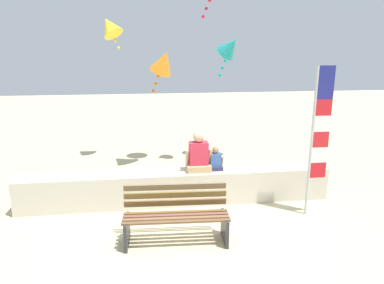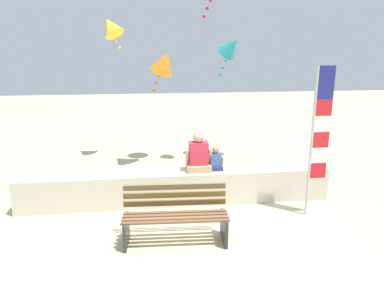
{
  "view_description": "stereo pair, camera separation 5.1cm",
  "coord_description": "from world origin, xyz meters",
  "px_view_note": "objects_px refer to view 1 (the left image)",
  "views": [
    {
      "loc": [
        -0.59,
        -5.4,
        3.0
      ],
      "look_at": [
        0.31,
        1.22,
        1.26
      ],
      "focal_mm": 32.97,
      "sensor_mm": 36.0,
      "label": 1
    },
    {
      "loc": [
        -0.54,
        -5.41,
        3.0
      ],
      "look_at": [
        0.31,
        1.22,
        1.26
      ],
      "focal_mm": 32.97,
      "sensor_mm": 36.0,
      "label": 2
    }
  ],
  "objects_px": {
    "park_bench": "(176,216)",
    "kite_orange": "(163,62)",
    "kite_teal": "(230,47)",
    "person_adult": "(198,155)",
    "flag_banner": "(318,132)",
    "person_child": "(215,161)",
    "kite_yellow": "(110,26)"
  },
  "relations": [
    {
      "from": "kite_orange",
      "to": "person_child",
      "type": "bearing_deg",
      "value": -72.98
    },
    {
      "from": "park_bench",
      "to": "kite_teal",
      "type": "bearing_deg",
      "value": 66.43
    },
    {
      "from": "kite_teal",
      "to": "person_child",
      "type": "bearing_deg",
      "value": -108.34
    },
    {
      "from": "park_bench",
      "to": "kite_yellow",
      "type": "xyz_separation_m",
      "value": [
        -1.28,
        4.67,
        3.18
      ]
    },
    {
      "from": "person_adult",
      "to": "kite_orange",
      "type": "height_order",
      "value": "kite_orange"
    },
    {
      "from": "kite_yellow",
      "to": "kite_teal",
      "type": "height_order",
      "value": "kite_yellow"
    },
    {
      "from": "person_adult",
      "to": "kite_yellow",
      "type": "relative_size",
      "value": 0.88
    },
    {
      "from": "flag_banner",
      "to": "kite_yellow",
      "type": "relative_size",
      "value": 2.98
    },
    {
      "from": "kite_yellow",
      "to": "person_child",
      "type": "bearing_deg",
      "value": -55.24
    },
    {
      "from": "kite_teal",
      "to": "kite_orange",
      "type": "bearing_deg",
      "value": 178.41
    },
    {
      "from": "person_child",
      "to": "park_bench",
      "type": "bearing_deg",
      "value": -122.23
    },
    {
      "from": "park_bench",
      "to": "person_child",
      "type": "relative_size",
      "value": 3.54
    },
    {
      "from": "kite_yellow",
      "to": "kite_teal",
      "type": "relative_size",
      "value": 0.83
    },
    {
      "from": "kite_yellow",
      "to": "kite_teal",
      "type": "bearing_deg",
      "value": -8.16
    },
    {
      "from": "flag_banner",
      "to": "kite_orange",
      "type": "distance_m",
      "value": 4.58
    },
    {
      "from": "flag_banner",
      "to": "kite_yellow",
      "type": "xyz_separation_m",
      "value": [
        -3.89,
        4.05,
        2.02
      ]
    },
    {
      "from": "kite_teal",
      "to": "kite_orange",
      "type": "distance_m",
      "value": 1.81
    },
    {
      "from": "kite_teal",
      "to": "park_bench",
      "type": "bearing_deg",
      "value": -113.57
    },
    {
      "from": "person_adult",
      "to": "kite_yellow",
      "type": "xyz_separation_m",
      "value": [
        -1.87,
        3.19,
        2.62
      ]
    },
    {
      "from": "person_child",
      "to": "flag_banner",
      "type": "bearing_deg",
      "value": -27.27
    },
    {
      "from": "park_bench",
      "to": "kite_orange",
      "type": "relative_size",
      "value": 1.5
    },
    {
      "from": "park_bench",
      "to": "kite_yellow",
      "type": "height_order",
      "value": "kite_yellow"
    },
    {
      "from": "person_child",
      "to": "kite_yellow",
      "type": "bearing_deg",
      "value": 124.76
    },
    {
      "from": "park_bench",
      "to": "kite_orange",
      "type": "distance_m",
      "value": 4.84
    },
    {
      "from": "person_child",
      "to": "kite_orange",
      "type": "distance_m",
      "value": 3.45
    },
    {
      "from": "person_adult",
      "to": "kite_teal",
      "type": "bearing_deg",
      "value": 65.44
    },
    {
      "from": "person_child",
      "to": "flag_banner",
      "type": "xyz_separation_m",
      "value": [
        1.68,
        -0.86,
        0.74
      ]
    },
    {
      "from": "kite_teal",
      "to": "flag_banner",
      "type": "bearing_deg",
      "value": -77.95
    },
    {
      "from": "kite_teal",
      "to": "kite_orange",
      "type": "relative_size",
      "value": 0.98
    },
    {
      "from": "person_adult",
      "to": "flag_banner",
      "type": "bearing_deg",
      "value": -23.15
    },
    {
      "from": "person_adult",
      "to": "flag_banner",
      "type": "height_order",
      "value": "flag_banner"
    },
    {
      "from": "person_adult",
      "to": "kite_yellow",
      "type": "bearing_deg",
      "value": 120.37
    }
  ]
}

